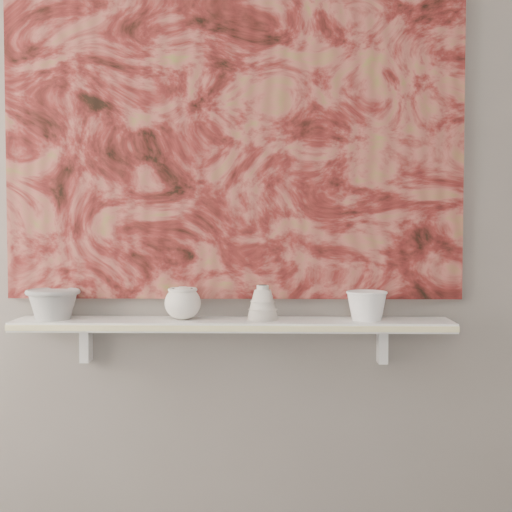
{
  "coord_description": "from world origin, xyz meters",
  "views": [
    {
      "loc": [
        0.13,
        -0.76,
        1.24
      ],
      "look_at": [
        0.08,
        1.49,
        1.14
      ],
      "focal_mm": 50.0,
      "sensor_mm": 36.0,
      "label": 1
    }
  ],
  "objects_px": {
    "shelf": "(232,324)",
    "bowl_white": "(367,305)",
    "painting": "(233,132)",
    "cup_cream": "(183,303)",
    "bowl_grey": "(53,304)",
    "bell_vessel": "(263,302)"
  },
  "relations": [
    {
      "from": "shelf",
      "to": "painting",
      "type": "relative_size",
      "value": 0.93
    },
    {
      "from": "cup_cream",
      "to": "bell_vessel",
      "type": "bearing_deg",
      "value": 0.0
    },
    {
      "from": "shelf",
      "to": "cup_cream",
      "type": "bearing_deg",
      "value": 180.0
    },
    {
      "from": "painting",
      "to": "cup_cream",
      "type": "height_order",
      "value": "painting"
    },
    {
      "from": "bowl_grey",
      "to": "painting",
      "type": "bearing_deg",
      "value": 7.92
    },
    {
      "from": "painting",
      "to": "bell_vessel",
      "type": "xyz_separation_m",
      "value": [
        0.1,
        -0.08,
        -0.55
      ]
    },
    {
      "from": "shelf",
      "to": "bowl_white",
      "type": "bearing_deg",
      "value": 0.0
    },
    {
      "from": "bowl_grey",
      "to": "shelf",
      "type": "bearing_deg",
      "value": 0.0
    },
    {
      "from": "bowl_grey",
      "to": "cup_cream",
      "type": "height_order",
      "value": "cup_cream"
    },
    {
      "from": "shelf",
      "to": "cup_cream",
      "type": "relative_size",
      "value": 11.99
    },
    {
      "from": "shelf",
      "to": "painting",
      "type": "bearing_deg",
      "value": 90.0
    },
    {
      "from": "painting",
      "to": "bell_vessel",
      "type": "bearing_deg",
      "value": -39.65
    },
    {
      "from": "shelf",
      "to": "bowl_white",
      "type": "xyz_separation_m",
      "value": [
        0.43,
        0.0,
        0.06
      ]
    },
    {
      "from": "shelf",
      "to": "bowl_grey",
      "type": "distance_m",
      "value": 0.58
    },
    {
      "from": "bowl_grey",
      "to": "cup_cream",
      "type": "distance_m",
      "value": 0.42
    },
    {
      "from": "bowl_grey",
      "to": "bowl_white",
      "type": "bearing_deg",
      "value": 0.0
    },
    {
      "from": "shelf",
      "to": "bowl_grey",
      "type": "bearing_deg",
      "value": 180.0
    },
    {
      "from": "bell_vessel",
      "to": "bowl_white",
      "type": "relative_size",
      "value": 0.86
    },
    {
      "from": "bowl_grey",
      "to": "bowl_white",
      "type": "relative_size",
      "value": 1.33
    },
    {
      "from": "bell_vessel",
      "to": "cup_cream",
      "type": "bearing_deg",
      "value": 180.0
    },
    {
      "from": "cup_cream",
      "to": "painting",
      "type": "bearing_deg",
      "value": 26.78
    },
    {
      "from": "painting",
      "to": "cup_cream",
      "type": "xyz_separation_m",
      "value": [
        -0.16,
        -0.08,
        -0.56
      ]
    }
  ]
}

